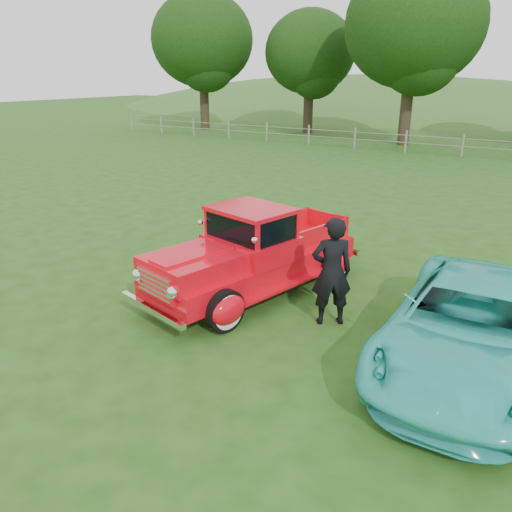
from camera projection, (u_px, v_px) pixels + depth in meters
The scene contains 9 objects.
ground at pixel (222, 323), 8.93m from camera, with size 140.00×140.00×0.00m, color #244813.
distant_hills at pixel (480, 150), 60.05m from camera, with size 116.00×60.00×18.00m.
fence_line at pixel (463, 145), 26.31m from camera, with size 48.00×0.12×1.20m.
tree_far_west at pixel (202, 40), 37.30m from camera, with size 7.60×7.60×9.93m.
tree_mid_west at pixel (310, 52), 35.29m from camera, with size 6.40×6.40×8.46m.
tree_near_west at pixel (414, 25), 28.53m from camera, with size 8.00×8.00×10.42m.
red_pickup at pixel (254, 255), 9.96m from camera, with size 3.07×5.26×1.78m.
teal_sedan at pixel (470, 327), 7.38m from camera, with size 2.25×4.88×1.36m, color #32CBBF.
man at pixel (332, 272), 8.62m from camera, with size 0.71×0.47×1.96m, color black.
Camera 1 is at (4.68, -6.47, 4.21)m, focal length 35.00 mm.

